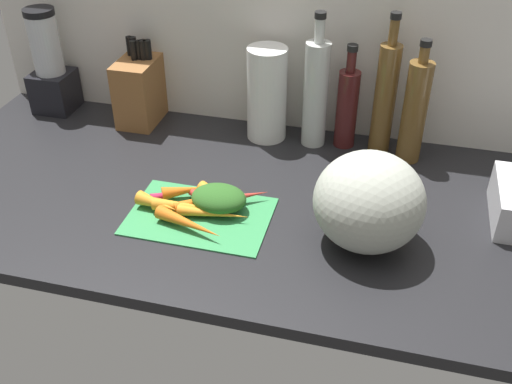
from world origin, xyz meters
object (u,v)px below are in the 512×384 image
(carrot_6, at_px, (189,224))
(bottle_1, at_px, (347,106))
(carrot_7, at_px, (235,198))
(winter_squash, at_px, (369,202))
(carrot_2, at_px, (157,204))
(paper_towel_roll, at_px, (267,94))
(bottle_3, at_px, (415,111))
(carrot_3, at_px, (190,207))
(bottle_2, at_px, (385,97))
(carrot_4, at_px, (185,190))
(carrot_5, at_px, (221,197))
(carrot_0, at_px, (205,202))
(bottle_0, at_px, (316,92))
(knife_block, at_px, (141,89))
(carrot_9, at_px, (209,199))
(carrot_1, at_px, (172,194))
(blender_appliance, at_px, (50,68))
(cutting_board, at_px, (200,215))
(carrot_8, at_px, (213,214))

(carrot_6, distance_m, bottle_1, 0.56)
(carrot_7, xyz_separation_m, winter_squash, (0.31, -0.06, 0.08))
(carrot_2, distance_m, paper_towel_roll, 0.46)
(bottle_3, bearing_deg, carrot_3, -141.35)
(bottle_1, xyz_separation_m, bottle_2, (0.10, -0.00, 0.04))
(carrot_4, xyz_separation_m, carrot_5, (0.09, -0.00, 0.00))
(carrot_2, height_order, bottle_1, bottle_1)
(carrot_0, relative_size, bottle_1, 0.40)
(bottle_0, bearing_deg, carrot_3, -118.36)
(knife_block, bearing_deg, carrot_9, -48.68)
(winter_squash, bearing_deg, carrot_1, 174.91)
(carrot_3, bearing_deg, carrot_0, 51.76)
(carrot_7, relative_size, blender_appliance, 0.54)
(carrot_5, distance_m, bottle_1, 0.45)
(bottle_2, bearing_deg, carrot_0, -134.47)
(blender_appliance, bearing_deg, bottle_3, -1.71)
(carrot_3, xyz_separation_m, carrot_6, (0.02, -0.06, 0.00))
(cutting_board, relative_size, carrot_7, 1.95)
(carrot_4, xyz_separation_m, blender_appliance, (-0.54, 0.35, 0.11))
(cutting_board, bearing_deg, carrot_1, 151.62)
(carrot_9, relative_size, bottle_1, 0.60)
(carrot_0, xyz_separation_m, carrot_7, (0.06, 0.03, 0.01))
(carrot_2, relative_size, winter_squash, 0.45)
(carrot_1, relative_size, blender_appliance, 0.33)
(knife_block, bearing_deg, carrot_6, -56.71)
(winter_squash, bearing_deg, carrot_2, -178.60)
(carrot_4, bearing_deg, winter_squash, -7.44)
(winter_squash, bearing_deg, carrot_6, -170.56)
(carrot_0, distance_m, carrot_8, 0.05)
(carrot_8, height_order, knife_block, knife_block)
(paper_towel_roll, bearing_deg, carrot_6, -97.99)
(carrot_7, bearing_deg, carrot_3, -146.02)
(paper_towel_roll, height_order, bottle_2, bottle_2)
(bottle_3, bearing_deg, winter_squash, -101.24)
(carrot_0, relative_size, carrot_8, 0.70)
(carrot_6, height_order, bottle_2, bottle_2)
(carrot_1, xyz_separation_m, carrot_3, (0.06, -0.04, 0.00))
(carrot_2, relative_size, carrot_5, 0.81)
(winter_squash, xyz_separation_m, bottle_2, (-0.00, 0.41, 0.05))
(carrot_7, distance_m, bottle_3, 0.52)
(carrot_2, xyz_separation_m, carrot_3, (0.08, 0.01, -0.00))
(carrot_1, distance_m, carrot_6, 0.13)
(carrot_8, xyz_separation_m, winter_squash, (0.34, 0.01, 0.09))
(paper_towel_roll, bearing_deg, bottle_2, 1.11)
(carrot_5, height_order, carrot_6, same)
(carrot_6, bearing_deg, carrot_9, 83.78)
(carrot_2, relative_size, carrot_3, 0.59)
(carrot_2, relative_size, carrot_7, 0.63)
(bottle_3, bearing_deg, carrot_4, -147.77)
(carrot_5, bearing_deg, carrot_2, -154.59)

